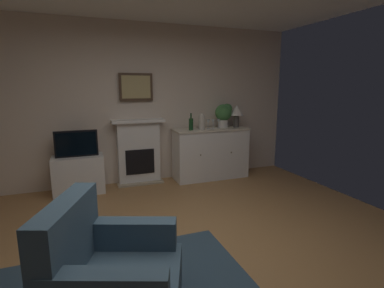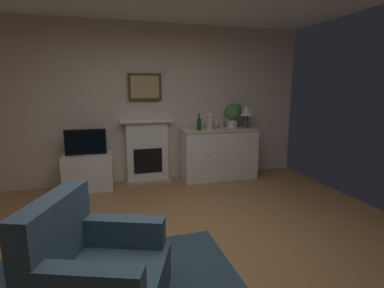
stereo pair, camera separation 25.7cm
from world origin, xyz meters
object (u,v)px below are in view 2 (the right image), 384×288
wine_glass_left (217,122)px  armchair (95,273)px  wine_glass_center (222,122)px  wine_glass_right (227,121)px  framed_picture (145,87)px  tv_set (86,142)px  sideboard_cabinet (219,154)px  table_lamp (246,112)px  wine_bottle (199,124)px  potted_plant_small (233,114)px  vase_decorative (210,122)px  fireplace_unit (147,151)px  tv_cabinet (88,172)px

wine_glass_left → armchair: bearing=-124.5°
wine_glass_center → wine_glass_right: size_ratio=1.00×
framed_picture → tv_set: 1.31m
framed_picture → wine_glass_right: 1.55m
sideboard_cabinet → table_lamp: table_lamp is taller
wine_bottle → potted_plant_small: bearing=8.1°
wine_glass_left → armchair: (-1.96, -2.86, -0.64)m
framed_picture → armchair: bearing=-103.9°
wine_glass_left → potted_plant_small: potted_plant_small is taller
wine_glass_left → vase_decorative: bearing=-166.5°
fireplace_unit → wine_glass_center: 1.40m
tv_set → potted_plant_small: 2.54m
fireplace_unit → vase_decorative: bearing=-12.1°
fireplace_unit → table_lamp: bearing=-5.7°
armchair → fireplace_unit: bearing=75.9°
wine_glass_left → armchair: wine_glass_left is taller
table_lamp → fireplace_unit: bearing=174.3°
vase_decorative → sideboard_cabinet: bearing=14.1°
fireplace_unit → tv_set: 1.02m
wine_glass_center → tv_cabinet: 2.40m
framed_picture → fireplace_unit: bearing=-90.0°
wine_glass_left → tv_cabinet: 2.29m
fireplace_unit → wine_glass_left: 1.30m
wine_glass_center → armchair: 3.61m
vase_decorative → tv_cabinet: (-2.04, 0.06, -0.75)m
fireplace_unit → sideboard_cabinet: 1.28m
potted_plant_small → tv_cabinet: bearing=-179.3°
wine_glass_center → vase_decorative: vase_decorative is taller
fireplace_unit → table_lamp: size_ratio=2.75×
wine_glass_left → armchair: 3.53m
wine_bottle → potted_plant_small: size_ratio=0.67×
table_lamp → wine_glass_right: 0.38m
table_lamp → wine_glass_center: bearing=179.5°
wine_glass_right → tv_set: wine_glass_right is taller
table_lamp → armchair: 3.91m
wine_glass_center → armchair: wine_glass_center is taller
framed_picture → tv_set: bearing=-166.7°
potted_plant_small → sideboard_cabinet: bearing=-170.6°
wine_glass_center → fireplace_unit: bearing=172.4°
wine_glass_left → potted_plant_small: size_ratio=0.38×
wine_bottle → wine_glass_center: bearing=7.0°
sideboard_cabinet → vase_decorative: size_ratio=4.81×
wine_glass_right → armchair: bearing=-127.0°
wine_glass_center → wine_glass_right: same height
wine_bottle → tv_set: size_ratio=0.47×
fireplace_unit → potted_plant_small: 1.66m
fireplace_unit → framed_picture: bearing=90.0°
sideboard_cabinet → wine_bottle: bearing=-172.9°
fireplace_unit → sideboard_cabinet: fireplace_unit is taller
sideboard_cabinet → wine_glass_right: bearing=8.9°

